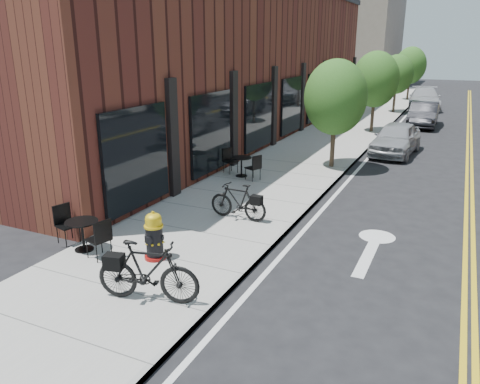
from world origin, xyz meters
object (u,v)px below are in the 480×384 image
Objects in this scene: bistro_set_b at (82,231)px; parked_car_a at (396,138)px; bicycle_left at (238,201)px; parked_car_b at (423,114)px; bistro_set_c at (241,164)px; fire_hydrant at (154,236)px; bicycle_right at (148,272)px; parked_car_c at (424,99)px.

bistro_set_b is 0.42× the size of parked_car_a.
bicycle_left is 17.98m from parked_car_b.
bicycle_left is at bearing -41.29° from bistro_set_c.
bistro_set_b is 1.04× the size of bistro_set_c.
bistro_set_b is at bearing -33.16° from bicycle_left.
bicycle_right is at bearing -77.43° from fire_hydrant.
fire_hydrant is at bearing -101.57° from parked_car_c.
bicycle_left is 4.05m from bistro_set_c.
bistro_set_c is (-1.06, 6.53, -0.06)m from fire_hydrant.
bistro_set_c is 0.31× the size of parked_car_c.
bicycle_left is 0.85× the size of bicycle_right.
parked_car_a is at bearing 167.68° from bicycle_left.
bicycle_left is 0.40× the size of parked_car_a.
bistro_set_c is 14.77m from parked_car_b.
fire_hydrant is at bearing 17.63° from bicycle_right.
parked_car_a is 0.77× the size of parked_car_c.
parked_car_c is (-0.57, 7.79, 0.07)m from parked_car_b.
parked_car_c is (2.42, 25.52, 0.15)m from bicycle_left.
parked_car_c is at bearing -17.87° from bicycle_right.
bistro_set_c is at bearing -119.46° from parked_car_a.
fire_hydrant is at bearing -99.24° from parked_car_a.
parked_car_c reaches higher than parked_car_a.
bicycle_left is at bearing -9.63° from bicycle_right.
bicycle_right is (0.89, -1.45, 0.06)m from fire_hydrant.
parked_car_c is at bearing 94.96° from parked_car_a.
bicycle_right is 14.35m from parked_car_a.
parked_car_b is (4.62, 14.02, 0.12)m from bistro_set_c.
parked_car_c is at bearing 176.66° from bicycle_left.
parked_car_a is 0.96× the size of parked_car_b.
fire_hydrant is 20.86m from parked_car_b.
fire_hydrant is 0.63× the size of bistro_set_b.
fire_hydrant is 0.27× the size of parked_car_a.
parked_car_c is (2.99, 28.35, 0.12)m from fire_hydrant.
parked_car_c is (-0.12, 15.62, 0.07)m from parked_car_a.
bicycle_left is 25.64m from parked_car_c.
parked_car_a is 7.84m from parked_car_b.
parked_car_c is at bearing 104.47° from bistro_set_c.
bicycle_right is at bearing -97.38° from parked_car_b.
fire_hydrant is at bearing -9.38° from bicycle_left.
parked_car_b is at bearing 61.29° from fire_hydrant.
parked_car_a is (3.11, 12.73, 0.05)m from fire_hydrant.
bistro_set_b is 0.41× the size of parked_car_b.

